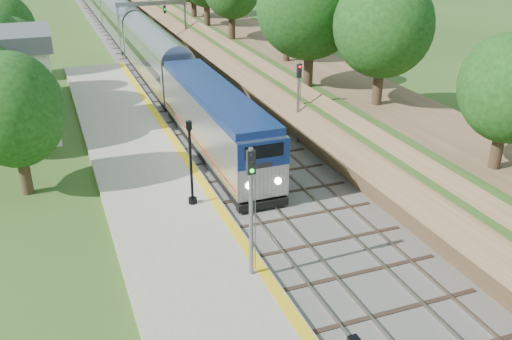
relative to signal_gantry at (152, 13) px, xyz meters
name	(u,v)px	position (x,y,z in m)	size (l,w,h in m)	color
trackbed	(143,45)	(-0.47, 5.01, -4.75)	(9.50, 170.00, 0.28)	#4C4944
platform	(159,197)	(-7.67, -38.99, -4.63)	(6.40, 68.00, 0.38)	gray
yellow_stripe	(205,187)	(-4.82, -38.99, -4.43)	(0.55, 68.00, 0.01)	gold
embankment	(205,26)	(7.88, 5.01, -2.87)	(10.64, 170.00, 11.70)	brown
signal_gantry	(152,13)	(0.00, 0.00, 0.00)	(8.40, 0.38, 6.20)	slate
trees_behind_platform	(39,115)	(-13.64, -34.32, -0.29)	(7.82, 53.32, 7.21)	#332316
train	(123,25)	(-2.47, 7.47, -2.50)	(3.08, 102.49, 4.53)	black
lamppost_far	(191,168)	(-6.08, -40.83, -2.23)	(0.49, 0.49, 4.94)	black
signal_platform	(251,199)	(-5.37, -48.58, -0.62)	(0.36, 0.29, 6.21)	slate
signal_farside	(298,95)	(3.73, -33.63, -1.06)	(0.33, 0.26, 5.95)	slate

